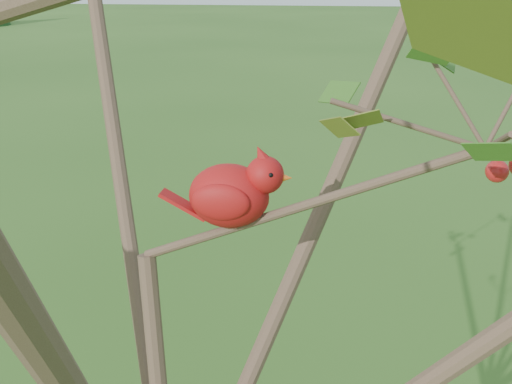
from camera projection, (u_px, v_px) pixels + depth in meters
The scene contains 2 objects.
crabapple_tree at pixel (163, 196), 1.07m from camera, with size 2.35×2.05×2.95m.
cardinal at pixel (233, 193), 1.17m from camera, with size 0.25×0.13×0.17m.
Camera 1 is at (0.30, -1.00, 2.49)m, focal length 45.00 mm.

